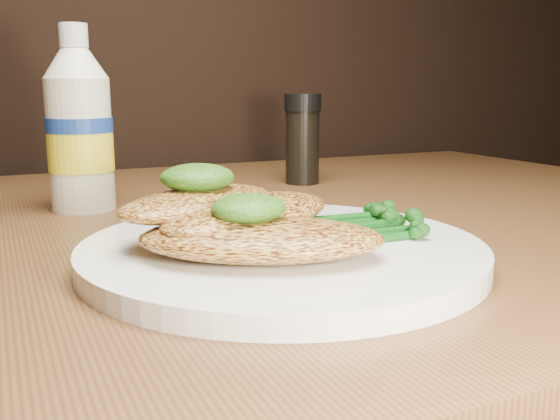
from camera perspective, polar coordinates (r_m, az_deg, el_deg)
name	(u,v)px	position (r m, az deg, el deg)	size (l,w,h in m)	color
plate	(282,251)	(0.46, 0.22, -3.86)	(0.30, 0.30, 0.02)	white
chicken_front	(261,239)	(0.41, -1.74, -2.67)	(0.17, 0.09, 0.03)	gold
chicken_mid	(249,214)	(0.45, -2.85, -0.37)	(0.16, 0.08, 0.02)	gold
chicken_back	(199,203)	(0.46, -7.48, 0.66)	(0.14, 0.07, 0.02)	gold
pesto_front	(248,208)	(0.41, -2.94, 0.17)	(0.05, 0.05, 0.02)	#0F3207
pesto_back	(197,177)	(0.47, -7.66, 3.00)	(0.06, 0.05, 0.02)	#0F3207
broccolini_bundle	(343,221)	(0.48, 5.85, -1.05)	(0.14, 0.11, 0.02)	#104C14
mayo_bottle	(79,119)	(0.68, -18.13, 8.02)	(0.07, 0.07, 0.19)	white
pepper_grinder	(302,139)	(0.82, 2.10, 6.58)	(0.05, 0.05, 0.12)	black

